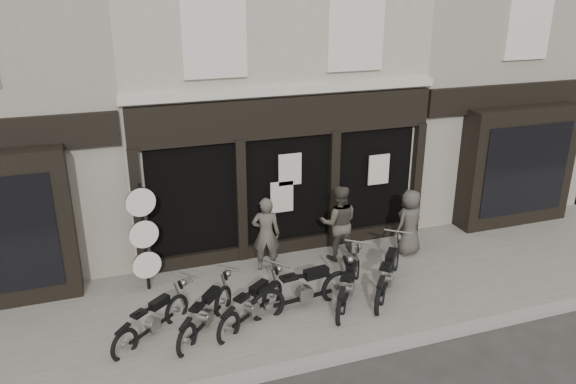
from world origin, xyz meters
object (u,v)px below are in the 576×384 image
object	(u,v)px
man_left	(266,234)
advert_sign_post	(145,243)
motorcycle_2	(252,308)
motorcycle_4	(349,287)
motorcycle_0	(153,323)
motorcycle_5	(388,277)
motorcycle_3	(305,293)
man_right	(410,222)
motorcycle_1	(206,316)
man_centre	(339,223)

from	to	relation	value
man_left	advert_sign_post	bearing A→B (deg)	18.83
motorcycle_2	motorcycle_4	size ratio (longest dim) A/B	0.94
advert_sign_post	motorcycle_0	bearing A→B (deg)	-102.22
motorcycle_5	motorcycle_2	bearing A→B (deg)	132.24
motorcycle_3	man_right	xyz separation A→B (m)	(3.22, 1.44, 0.48)
motorcycle_2	motorcycle_1	bearing A→B (deg)	142.48
motorcycle_5	man_centre	size ratio (longest dim) A/B	1.04
motorcycle_4	motorcycle_5	world-z (taller)	motorcycle_5
motorcycle_1	motorcycle_4	size ratio (longest dim) A/B	0.91
motorcycle_3	man_left	size ratio (longest dim) A/B	1.33
motorcycle_0	advert_sign_post	bearing A→B (deg)	47.56
motorcycle_0	man_centre	distance (m)	4.87
motorcycle_4	advert_sign_post	xyz separation A→B (m)	(-3.86, 1.78, 0.81)
motorcycle_4	man_left	xyz separation A→B (m)	(-1.22, 1.81, 0.58)
motorcycle_3	man_centre	size ratio (longest dim) A/B	1.28
motorcycle_2	man_left	distance (m)	2.16
motorcycle_2	motorcycle_3	size ratio (longest dim) A/B	0.75
motorcycle_4	motorcycle_2	bearing A→B (deg)	128.21
advert_sign_post	motorcycle_1	bearing A→B (deg)	-73.36
motorcycle_3	man_centre	xyz separation A→B (m)	(1.50, 1.75, 0.59)
man_left	man_right	distance (m)	3.49
motorcycle_5	man_left	world-z (taller)	man_left
man_centre	man_right	bearing A→B (deg)	-172.16
man_centre	man_right	size ratio (longest dim) A/B	1.13
motorcycle_0	advert_sign_post	world-z (taller)	advert_sign_post
motorcycle_3	motorcycle_5	size ratio (longest dim) A/B	1.22
man_centre	advert_sign_post	world-z (taller)	advert_sign_post
man_centre	advert_sign_post	size ratio (longest dim) A/B	0.73
motorcycle_1	motorcycle_5	distance (m)	3.92
motorcycle_0	man_centre	size ratio (longest dim) A/B	0.90
motorcycle_3	advert_sign_post	world-z (taller)	advert_sign_post
motorcycle_1	motorcycle_5	size ratio (longest dim) A/B	0.88
man_right	advert_sign_post	world-z (taller)	advert_sign_post
man_centre	motorcycle_0	bearing A→B (deg)	38.60
motorcycle_1	man_centre	distance (m)	4.03
motorcycle_1	motorcycle_2	world-z (taller)	motorcycle_2
motorcycle_4	motorcycle_1	bearing A→B (deg)	127.52
motorcycle_3	man_right	size ratio (longest dim) A/B	1.45
man_left	man_right	size ratio (longest dim) A/B	1.08
motorcycle_1	man_right	bearing A→B (deg)	-33.16
motorcycle_3	man_centre	bearing A→B (deg)	41.76
motorcycle_0	man_centre	bearing A→B (deg)	-18.19
motorcycle_1	man_right	xyz separation A→B (m)	(5.24, 1.54, 0.54)
motorcycle_2	motorcycle_5	world-z (taller)	motorcycle_5
motorcycle_2	man_right	xyz separation A→B (m)	(4.34, 1.55, 0.54)
motorcycle_0	motorcycle_5	distance (m)	4.90
advert_sign_post	motorcycle_5	bearing A→B (deg)	-28.41
motorcycle_4	man_right	xyz separation A→B (m)	(2.26, 1.47, 0.52)
motorcycle_0	motorcycle_3	distance (m)	3.00
motorcycle_0	motorcycle_5	world-z (taller)	motorcycle_5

